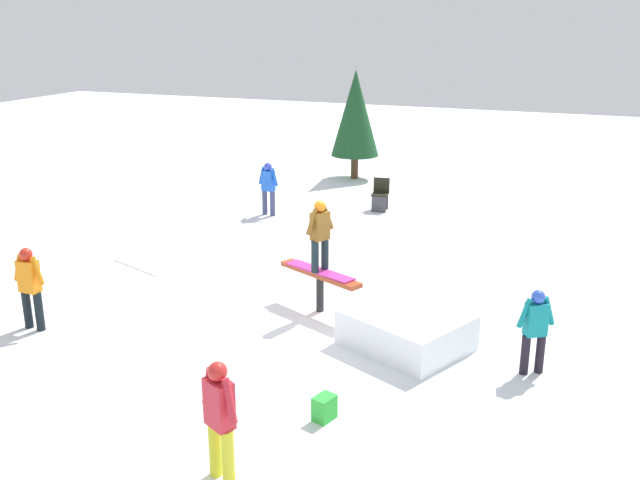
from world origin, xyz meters
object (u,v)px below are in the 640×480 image
(loose_snowboard_white, at_px, (140,266))
(pine_tree_far, at_px, (355,113))
(folding_chair, at_px, (380,196))
(backpack_on_snow, at_px, (324,408))
(main_rider_on_rail, at_px, (320,238))
(bystander_orange, at_px, (30,284))
(bystander_red, at_px, (220,416))
(rail_feature, at_px, (320,279))
(bystander_blue, at_px, (268,186))
(bystander_teal, at_px, (535,327))

(loose_snowboard_white, xyz_separation_m, pine_tree_far, (-1.49, -9.86, 2.12))
(folding_chair, distance_m, pine_tree_far, 4.39)
(folding_chair, xyz_separation_m, backpack_on_snow, (-2.41, 10.50, -0.24))
(loose_snowboard_white, relative_size, folding_chair, 1.73)
(main_rider_on_rail, relative_size, bystander_orange, 1.00)
(bystander_red, relative_size, loose_snowboard_white, 1.00)
(folding_chair, bearing_deg, loose_snowboard_white, -125.46)
(main_rider_on_rail, xyz_separation_m, backpack_on_snow, (-1.39, 3.37, -1.23))
(rail_feature, distance_m, main_rider_on_rail, 0.77)
(main_rider_on_rail, distance_m, pine_tree_far, 11.09)
(bystander_blue, bearing_deg, backpack_on_snow, 130.09)
(rail_feature, xyz_separation_m, bystander_red, (-0.76, 5.02, 0.23))
(main_rider_on_rail, height_order, pine_tree_far, pine_tree_far)
(bystander_blue, bearing_deg, pine_tree_far, -87.17)
(main_rider_on_rail, xyz_separation_m, bystander_teal, (-3.82, 1.02, -0.65))
(main_rider_on_rail, height_order, bystander_orange, main_rider_on_rail)
(main_rider_on_rail, distance_m, loose_snowboard_white, 4.75)
(bystander_orange, xyz_separation_m, pine_tree_far, (-1.30, -13.17, 1.31))
(rail_feature, distance_m, bystander_orange, 4.97)
(bystander_orange, bearing_deg, backpack_on_snow, 173.78)
(rail_feature, bearing_deg, bystander_orange, 55.00)
(bystander_red, relative_size, backpack_on_snow, 4.46)
(bystander_red, relative_size, folding_chair, 1.72)
(bystander_orange, height_order, pine_tree_far, pine_tree_far)
(rail_feature, height_order, pine_tree_far, pine_tree_far)
(bystander_blue, bearing_deg, bystander_orange, 96.22)
(folding_chair, bearing_deg, bystander_red, -88.54)
(bystander_orange, bearing_deg, folding_chair, -106.27)
(pine_tree_far, bearing_deg, bystander_teal, 120.22)
(bystander_blue, xyz_separation_m, bystander_red, (-4.43, 10.57, 0.05))
(bystander_red, bearing_deg, bystander_orange, -179.10)
(main_rider_on_rail, relative_size, pine_tree_far, 0.42)
(bystander_blue, distance_m, folding_chair, 3.10)
(rail_feature, bearing_deg, bystander_blue, -31.98)
(main_rider_on_rail, bearing_deg, backpack_on_snow, 135.15)
(bystander_blue, xyz_separation_m, folding_chair, (-2.65, -1.57, -0.39))
(rail_feature, xyz_separation_m, folding_chair, (1.02, -7.12, -0.21))
(bystander_orange, distance_m, backpack_on_snow, 5.77)
(bystander_red, xyz_separation_m, folding_chair, (1.78, -12.14, -0.44))
(bystander_orange, bearing_deg, main_rider_on_rail, -147.18)
(main_rider_on_rail, distance_m, backpack_on_snow, 3.85)
(bystander_blue, relative_size, bystander_orange, 0.98)
(main_rider_on_rail, distance_m, bystander_red, 5.11)
(bystander_blue, distance_m, pine_tree_far, 5.32)
(rail_feature, distance_m, pine_tree_far, 11.17)
(bystander_blue, height_order, folding_chair, bystander_blue)
(rail_feature, bearing_deg, pine_tree_far, -49.82)
(main_rider_on_rail, relative_size, loose_snowboard_white, 0.96)
(loose_snowboard_white, xyz_separation_m, folding_chair, (-3.45, -6.33, 0.40))
(rail_feature, distance_m, backpack_on_snow, 3.67)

